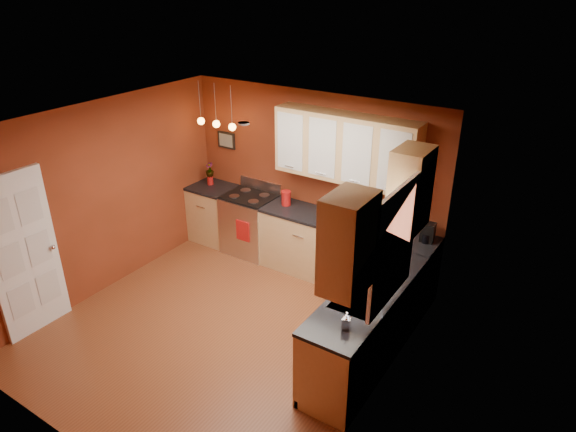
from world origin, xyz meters
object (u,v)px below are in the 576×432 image
Objects in this scene: sink at (363,300)px; red_canister at (286,198)px; gas_range at (250,223)px; coffee_maker at (427,233)px; soap_pump at (346,321)px.

sink is 3.25× the size of red_canister.
gas_range is 0.86m from red_canister.
coffee_maker reaches higher than gas_range.
sink is 0.57m from soap_pump.
coffee_maker reaches higher than soap_pump.
soap_pump is at bearing -96.62° from coffee_maker.
gas_range is at bearing 150.22° from sink.
gas_range is 4.44× the size of coffee_maker.
red_canister reaches higher than soap_pump.
gas_range is 3.05m from sink.
sink reaches higher than coffee_maker.
sink is (2.62, -1.50, 0.43)m from gas_range.
red_canister reaches higher than gas_range.
sink is at bearing -29.78° from gas_range.
sink reaches higher than gas_range.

